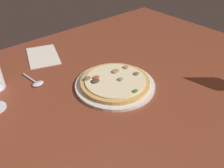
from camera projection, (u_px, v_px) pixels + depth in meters
The scene contains 4 objects.
dining_table at pixel (109, 103), 75.96cm from camera, with size 150.00×110.00×4.00cm, color brown.
pizza_main at pixel (115, 83), 79.32cm from camera, with size 26.55×26.55×3.27cm.
paper_menu at pixel (43, 56), 96.77cm from camera, with size 11.53×18.03×0.30cm, color silver.
spoon at pixel (36, 82), 80.91cm from camera, with size 4.29×10.79×1.00cm.
Camera 1 is at (37.50, 45.14, 50.61)cm, focal length 38.36 mm.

